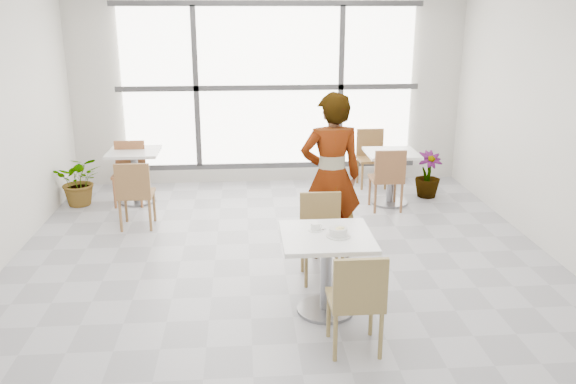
{
  "coord_description": "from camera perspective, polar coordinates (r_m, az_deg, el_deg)",
  "views": [
    {
      "loc": [
        -0.41,
        -5.55,
        2.66
      ],
      "look_at": [
        0.0,
        -0.3,
        1.0
      ],
      "focal_mm": 36.58,
      "sensor_mm": 36.0,
      "label": 1
    }
  ],
  "objects": [
    {
      "name": "main_table",
      "position": [
        5.27,
        3.74,
        -6.46
      ],
      "size": [
        0.8,
        0.8,
        0.75
      ],
      "color": "white",
      "rests_on": "ground"
    },
    {
      "name": "bg_chair_right_near",
      "position": [
        8.01,
        9.67,
        1.59
      ],
      "size": [
        0.42,
        0.42,
        0.87
      ],
      "rotation": [
        0.0,
        0.0,
        3.14
      ],
      "color": "brown",
      "rests_on": "ground"
    },
    {
      "name": "bg_table_left",
      "position": [
        8.55,
        -14.64,
        2.19
      ],
      "size": [
        0.7,
        0.7,
        0.75
      ],
      "color": "silver",
      "rests_on": "ground"
    },
    {
      "name": "person",
      "position": [
        6.34,
        4.2,
        1.49
      ],
      "size": [
        0.7,
        0.49,
        1.83
      ],
      "primitive_type": "imported",
      "rotation": [
        0.0,
        0.0,
        3.21
      ],
      "color": "black",
      "rests_on": "ground"
    },
    {
      "name": "plant_left",
      "position": [
        8.68,
        -19.57,
        1.07
      ],
      "size": [
        0.7,
        0.62,
        0.71
      ],
      "primitive_type": "imported",
      "rotation": [
        0.0,
        0.0,
        0.11
      ],
      "color": "#588B3E",
      "rests_on": "ground"
    },
    {
      "name": "chair_near",
      "position": [
        4.68,
        6.73,
        -10.09
      ],
      "size": [
        0.42,
        0.42,
        0.87
      ],
      "rotation": [
        0.0,
        0.0,
        3.14
      ],
      "color": "#99814B",
      "rests_on": "ground"
    },
    {
      "name": "wall_back",
      "position": [
        9.13,
        -1.87,
        10.17
      ],
      "size": [
        6.0,
        0.0,
        6.0
      ],
      "primitive_type": "plane",
      "rotation": [
        1.57,
        0.0,
        0.0
      ],
      "color": "silver",
      "rests_on": "ground"
    },
    {
      "name": "plant_right",
      "position": [
        8.79,
        13.45,
        1.66
      ],
      "size": [
        0.41,
        0.41,
        0.67
      ],
      "primitive_type": "imported",
      "rotation": [
        0.0,
        0.0,
        0.09
      ],
      "color": "#528A47",
      "rests_on": "ground"
    },
    {
      "name": "window",
      "position": [
        9.07,
        -1.86,
        10.12
      ],
      "size": [
        4.6,
        0.07,
        2.52
      ],
      "color": "white",
      "rests_on": "ground"
    },
    {
      "name": "floor",
      "position": [
        6.17,
        -0.22,
        -8.06
      ],
      "size": [
        7.0,
        7.0,
        0.0
      ],
      "primitive_type": "plane",
      "color": "#9E9EA5",
      "rests_on": "ground"
    },
    {
      "name": "oatmeal_bowl",
      "position": [
        5.13,
        4.92,
        -3.88
      ],
      "size": [
        0.21,
        0.21,
        0.09
      ],
      "color": "white",
      "rests_on": "main_table"
    },
    {
      "name": "bg_chair_left_far",
      "position": [
        8.56,
        -15.14,
        2.25
      ],
      "size": [
        0.42,
        0.42,
        0.87
      ],
      "color": "#9A5D36",
      "rests_on": "ground"
    },
    {
      "name": "bg_chair_left_near",
      "position": [
        7.48,
        -14.66,
        0.13
      ],
      "size": [
        0.42,
        0.42,
        0.87
      ],
      "rotation": [
        0.0,
        0.0,
        3.14
      ],
      "color": "olive",
      "rests_on": "ground"
    },
    {
      "name": "bg_chair_right_far",
      "position": [
        9.19,
        8.07,
        3.71
      ],
      "size": [
        0.42,
        0.42,
        0.87
      ],
      "color": "brown",
      "rests_on": "ground"
    },
    {
      "name": "wall_front",
      "position": [
        2.39,
        6.08,
        -11.59
      ],
      "size": [
        6.0,
        0.0,
        6.0
      ],
      "primitive_type": "plane",
      "rotation": [
        -1.57,
        0.0,
        0.0
      ],
      "color": "silver",
      "rests_on": "ground"
    },
    {
      "name": "coffee_cup",
      "position": [
        5.26,
        2.69,
        -3.45
      ],
      "size": [
        0.16,
        0.13,
        0.07
      ],
      "color": "white",
      "rests_on": "main_table"
    },
    {
      "name": "bg_table_right",
      "position": [
        8.34,
        9.96,
        2.11
      ],
      "size": [
        0.7,
        0.7,
        0.75
      ],
      "color": "white",
      "rests_on": "ground"
    },
    {
      "name": "chair_far",
      "position": [
        5.97,
        3.25,
        -3.72
      ],
      "size": [
        0.42,
        0.42,
        0.87
      ],
      "color": "olive",
      "rests_on": "ground"
    }
  ]
}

